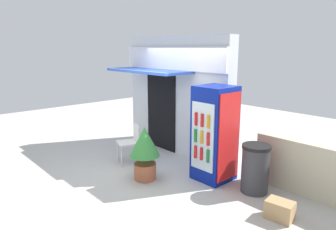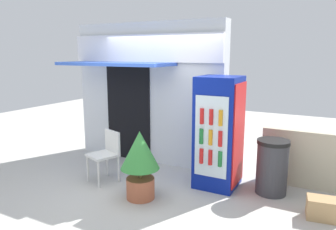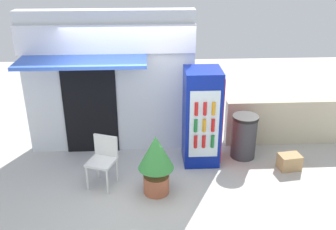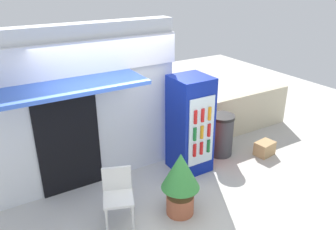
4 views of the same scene
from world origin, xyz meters
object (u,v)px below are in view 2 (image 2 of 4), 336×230
Objects in this scene: potted_plant_near_shop at (140,159)px; trash_bin at (272,167)px; cardboard_box at (322,209)px; drink_cooler at (219,132)px; plastic_chair at (107,152)px.

potted_plant_near_shop is 1.21× the size of trash_bin.
potted_plant_near_shop is at bearing -166.19° from cardboard_box.
drink_cooler is 0.98m from trash_bin.
trash_bin is at bearing 32.80° from potted_plant_near_shop.
cardboard_box is at bearing -33.55° from trash_bin.
drink_cooler is 2.10× the size of plastic_chair.
plastic_chair is 0.95m from potted_plant_near_shop.
potted_plant_near_shop is at bearing -147.20° from trash_bin.
potted_plant_near_shop is at bearing -19.72° from plastic_chair.
potted_plant_near_shop is 2.69× the size of cardboard_box.
plastic_chair reaches higher than trash_bin.
cardboard_box is (3.37, 0.29, -0.38)m from plastic_chair.
trash_bin is at bearing 7.13° from drink_cooler.
trash_bin is (1.72, 1.11, -0.19)m from potted_plant_near_shop.
potted_plant_near_shop is (0.89, -0.32, 0.11)m from plastic_chair.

